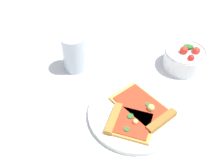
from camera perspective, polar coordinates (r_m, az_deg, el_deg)
The scene contains 7 objects.
ground_plane at distance 0.76m, azimuth 5.81°, elevation -4.99°, with size 2.40×2.40×0.00m, color silver.
plate at distance 0.74m, azimuth 4.95°, elevation -6.10°, with size 0.26×0.26×0.01m, color silver.
pizza_slice_near at distance 0.70m, azimuth 3.34°, elevation -8.03°, with size 0.14×0.15×0.02m.
pizza_slice_far at distance 0.74m, azimuth 7.04°, elevation -5.04°, with size 0.19×0.16×0.03m.
salad_bowl at distance 0.89m, azimuth 15.11°, elevation 5.34°, with size 0.13×0.13×0.08m.
soda_glass at distance 0.85m, azimuth -7.86°, elevation 6.43°, with size 0.07×0.07×0.12m.
paper_napkin at distance 0.73m, azimuth -14.29°, elevation -8.95°, with size 0.13×0.15×0.00m, color silver.
Camera 1 is at (-0.47, 0.16, 0.58)m, focal length 43.57 mm.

